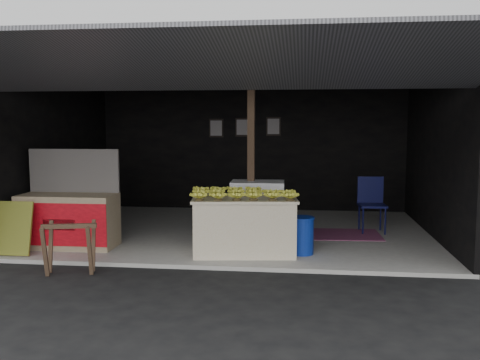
# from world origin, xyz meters

# --- Properties ---
(ground) EXTENTS (80.00, 80.00, 0.00)m
(ground) POSITION_xyz_m (0.00, 0.00, 0.00)
(ground) COLOR black
(ground) RESTS_ON ground
(concrete_slab) EXTENTS (7.00, 5.00, 0.06)m
(concrete_slab) POSITION_xyz_m (0.00, 2.50, 0.03)
(concrete_slab) COLOR gray
(concrete_slab) RESTS_ON ground
(shophouse) EXTENTS (7.40, 7.29, 3.02)m
(shophouse) POSITION_xyz_m (0.00, 2.82, 2.10)
(shophouse) COLOR black
(shophouse) RESTS_ON ground
(banana_table) EXTENTS (1.66, 1.14, 0.86)m
(banana_table) POSITION_xyz_m (0.31, 0.80, 0.49)
(banana_table) COLOR beige
(banana_table) RESTS_ON concrete_slab
(banana_pile) EXTENTS (1.53, 1.03, 0.17)m
(banana_pile) POSITION_xyz_m (0.31, 0.80, 1.00)
(banana_pile) COLOR yellow
(banana_pile) RESTS_ON banana_table
(white_crate) EXTENTS (0.92, 0.64, 0.99)m
(white_crate) POSITION_xyz_m (0.42, 1.79, 0.56)
(white_crate) COLOR white
(white_crate) RESTS_ON concrete_slab
(neighbor_stall) EXTENTS (1.51, 0.70, 1.55)m
(neighbor_stall) POSITION_xyz_m (-2.52, 0.87, 0.53)
(neighbor_stall) COLOR #998466
(neighbor_stall) RESTS_ON concrete_slab
(green_signboard) EXTENTS (0.54, 0.24, 0.79)m
(green_signboard) POSITION_xyz_m (-3.10, 0.27, 0.46)
(green_signboard) COLOR black
(green_signboard) RESTS_ON concrete_slab
(sawhorse) EXTENTS (0.75, 0.74, 0.69)m
(sawhorse) POSITION_xyz_m (-1.91, -0.44, 0.44)
(sawhorse) COLOR #4D3626
(sawhorse) RESTS_ON ground
(water_barrel) EXTENTS (0.36, 0.36, 0.54)m
(water_barrel) POSITION_xyz_m (1.17, 0.85, 0.33)
(water_barrel) COLOR navy
(water_barrel) RESTS_ON concrete_slab
(plastic_chair) EXTENTS (0.50, 0.50, 1.00)m
(plastic_chair) POSITION_xyz_m (2.42, 2.70, 0.65)
(plastic_chair) COLOR #090B35
(plastic_chair) RESTS_ON concrete_slab
(magenta_rug) EXTENTS (1.55, 1.07, 0.01)m
(magenta_rug) POSITION_xyz_m (1.80, 2.33, 0.07)
(magenta_rug) COLOR #7E1C63
(magenta_rug) RESTS_ON concrete_slab
(picture_frames) EXTENTS (1.62, 0.04, 0.46)m
(picture_frames) POSITION_xyz_m (-0.17, 4.89, 1.93)
(picture_frames) COLOR black
(picture_frames) RESTS_ON shophouse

